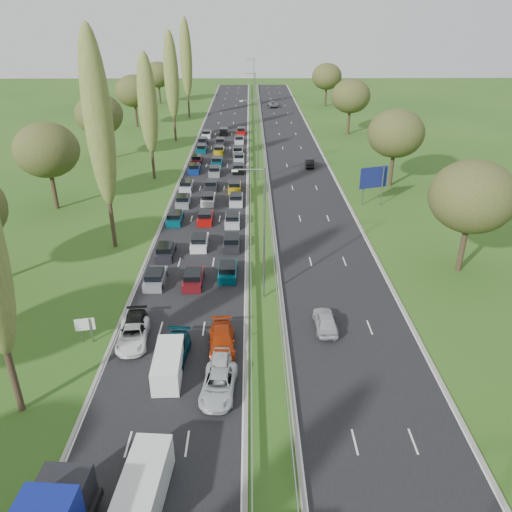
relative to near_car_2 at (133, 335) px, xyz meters
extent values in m
plane|color=#255119|center=(10.29, 43.82, -0.69)|extent=(260.00, 260.00, 0.00)
cube|color=black|center=(3.54, 46.32, -0.69)|extent=(10.50, 215.00, 0.04)
cube|color=black|center=(17.04, 46.32, -0.69)|extent=(10.50, 215.00, 0.04)
cube|color=gray|center=(9.14, 46.32, -0.14)|extent=(0.06, 215.00, 0.32)
cube|color=gray|center=(11.44, 46.32, -0.14)|extent=(0.06, 215.00, 0.32)
cylinder|color=gray|center=(10.29, 6.82, 5.31)|extent=(0.18, 0.18, 12.00)
cylinder|color=gray|center=(10.29, 41.82, 5.31)|extent=(0.18, 0.18, 12.00)
cylinder|color=gray|center=(10.29, 76.82, 5.31)|extent=(0.18, 0.18, 12.00)
cylinder|color=gray|center=(10.29, 111.82, 5.31)|extent=(0.18, 0.18, 12.00)
cylinder|color=#2D2116|center=(-5.71, -7.18, 2.91)|extent=(0.44, 0.44, 7.20)
cylinder|color=#2D2116|center=(-5.71, 17.82, 3.27)|extent=(0.44, 0.44, 7.92)
ellipsoid|color=#58632A|center=(-5.71, 17.82, 12.95)|extent=(2.80, 2.80, 17.60)
cylinder|color=#2D2116|center=(-5.71, 42.82, 2.55)|extent=(0.44, 0.44, 6.48)
ellipsoid|color=#58632A|center=(-5.71, 42.82, 10.47)|extent=(2.80, 2.80, 14.40)
cylinder|color=#2D2116|center=(-5.71, 67.82, 2.91)|extent=(0.44, 0.44, 7.20)
ellipsoid|color=#58632A|center=(-5.71, 67.82, 11.71)|extent=(2.80, 2.80, 16.00)
cylinder|color=#2D2116|center=(-5.71, 92.82, 3.27)|extent=(0.44, 0.44, 7.92)
ellipsoid|color=#58632A|center=(-5.71, 92.82, 12.95)|extent=(2.80, 2.80, 17.60)
cylinder|color=#2D2116|center=(-16.21, 29.82, 1.73)|extent=(0.56, 0.56, 4.84)
ellipsoid|color=#38471E|center=(-16.21, 29.82, 7.01)|extent=(8.00, 8.00, 6.80)
cylinder|color=#2D2116|center=(-16.21, 53.82, 1.73)|extent=(0.56, 0.56, 4.84)
ellipsoid|color=#38471E|center=(-16.21, 53.82, 7.01)|extent=(8.00, 8.00, 6.80)
cylinder|color=#2D2116|center=(-16.21, 81.82, 1.73)|extent=(0.56, 0.56, 4.84)
ellipsoid|color=#38471E|center=(-16.21, 81.82, 7.01)|extent=(8.00, 8.00, 6.80)
cylinder|color=#2D2116|center=(-16.21, 113.82, 1.73)|extent=(0.56, 0.56, 4.84)
ellipsoid|color=#38471E|center=(-16.21, 113.82, 7.01)|extent=(8.00, 8.00, 6.80)
cylinder|color=#2D2116|center=(29.79, 11.82, 1.73)|extent=(0.56, 0.56, 4.84)
ellipsoid|color=#38471E|center=(29.79, 11.82, 7.01)|extent=(8.00, 8.00, 6.80)
cylinder|color=#2D2116|center=(29.79, 38.82, 1.73)|extent=(0.56, 0.56, 4.84)
ellipsoid|color=#38471E|center=(29.79, 38.82, 7.01)|extent=(8.00, 8.00, 6.80)
cylinder|color=#2D2116|center=(29.79, 73.82, 1.73)|extent=(0.56, 0.56, 4.84)
ellipsoid|color=#38471E|center=(29.79, 73.82, 7.01)|extent=(8.00, 8.00, 6.80)
cylinder|color=#2D2116|center=(29.79, 108.82, 1.73)|extent=(0.56, 0.56, 4.84)
ellipsoid|color=#38471E|center=(29.79, 108.82, 7.01)|extent=(8.00, 8.00, 6.80)
cube|color=slate|center=(0.14, 9.41, -0.25)|extent=(1.75, 4.00, 0.80)
cube|color=black|center=(0.21, 15.33, -0.25)|extent=(1.75, 4.00, 0.80)
cube|color=#053F4C|center=(-0.07, 24.78, -0.25)|extent=(1.75, 4.00, 0.80)
cube|color=slate|center=(0.24, 30.89, -0.25)|extent=(1.75, 4.00, 0.80)
cube|color=#B2B7BC|center=(-0.12, 37.38, -0.25)|extent=(1.75, 4.00, 0.80)
cube|color=navy|center=(0.16, 46.23, -0.25)|extent=(1.75, 4.00, 0.80)
cube|color=#590F14|center=(0.05, 51.65, -0.25)|extent=(1.75, 4.00, 0.80)
cube|color=#053F4C|center=(0.23, 59.25, -0.25)|extent=(1.75, 4.00, 0.80)
cube|color=black|center=(-0.06, 64.80, -0.25)|extent=(1.75, 4.00, 0.80)
cube|color=silver|center=(0.18, 71.41, -0.25)|extent=(1.75, 4.00, 0.80)
cube|color=#590F14|center=(3.72, 9.34, -0.25)|extent=(1.75, 4.00, 0.80)
cube|color=silver|center=(3.57, 17.64, -0.25)|extent=(1.75, 4.00, 0.80)
cube|color=#A50C0A|center=(3.62, 24.99, -0.25)|extent=(1.75, 4.00, 0.80)
cube|color=silver|center=(3.46, 31.58, -0.25)|extent=(1.75, 4.00, 0.80)
cube|color=black|center=(3.48, 37.54, -0.25)|extent=(1.75, 4.00, 0.80)
cube|color=slate|center=(3.52, 44.72, -0.25)|extent=(1.75, 4.00, 0.80)
cube|color=#053F4C|center=(3.56, 50.42, -0.25)|extent=(1.75, 4.00, 0.80)
cube|color=#BF990C|center=(3.46, 58.07, -0.25)|extent=(1.75, 4.00, 0.80)
cube|color=black|center=(3.34, 64.45, -0.25)|extent=(1.75, 4.00, 0.80)
cube|color=black|center=(3.63, 73.61, -0.25)|extent=(1.75, 4.00, 0.80)
cube|color=#053F4C|center=(6.88, 10.81, -0.25)|extent=(1.75, 4.00, 0.80)
cube|color=black|center=(7.06, 17.52, -0.25)|extent=(1.75, 4.00, 0.80)
cube|color=#B2B7BC|center=(6.95, 24.08, -0.25)|extent=(1.75, 4.00, 0.80)
cube|color=#B2B7BC|center=(7.22, 31.42, -0.25)|extent=(1.75, 4.00, 0.80)
cube|color=#BF990C|center=(6.87, 36.86, -0.25)|extent=(1.75, 4.00, 0.80)
cube|color=black|center=(7.22, 46.19, -0.25)|extent=(1.75, 4.00, 0.80)
cube|color=#B2B7BC|center=(7.21, 52.59, -0.25)|extent=(1.75, 4.00, 0.80)
cube|color=silver|center=(6.92, 57.42, -0.25)|extent=(1.75, 4.00, 0.80)
cube|color=#B2B7BC|center=(7.00, 66.24, -0.25)|extent=(1.75, 4.00, 0.80)
cube|color=#A50C0A|center=(7.22, 74.29, -0.25)|extent=(1.75, 4.00, 0.80)
imported|color=white|center=(0.00, 0.00, 0.00)|extent=(2.63, 5.01, 1.34)
imported|color=black|center=(-0.08, 0.89, 0.02)|extent=(2.33, 4.90, 1.38)
imported|color=#043243|center=(3.43, -2.37, 0.05)|extent=(2.42, 5.14, 1.45)
imported|color=#C3710D|center=(3.35, -3.41, 0.08)|extent=(1.94, 4.49, 1.51)
imported|color=#B8BFC3|center=(6.94, -5.79, -0.01)|extent=(2.56, 4.92, 1.32)
imported|color=#A72E0A|center=(6.92, -0.75, 0.02)|extent=(2.23, 4.87, 1.38)
imported|color=silver|center=(6.92, -3.88, -0.01)|extent=(1.69, 3.96, 1.33)
imported|color=#AAADB4|center=(15.13, 1.77, 0.03)|extent=(1.73, 4.17, 1.41)
imported|color=black|center=(18.99, 48.96, 0.00)|extent=(1.65, 4.12, 1.33)
imported|color=slate|center=(15.31, 107.72, 0.07)|extent=(2.89, 5.51, 1.48)
cube|color=black|center=(-0.16, -14.96, 0.88)|extent=(2.50, 2.25, 2.20)
cylinder|color=black|center=(-0.16, -15.04, -0.17)|extent=(2.15, 1.00, 1.00)
cube|color=silver|center=(3.55, -13.96, 0.40)|extent=(2.03, 5.08, 2.03)
cube|color=black|center=(3.55, -11.72, 0.29)|extent=(1.98, 0.81, 1.63)
cylinder|color=black|center=(2.69, -12.33, -0.33)|extent=(0.25, 0.69, 0.69)
cube|color=white|center=(3.34, -3.99, 0.30)|extent=(1.85, 4.64, 1.85)
cube|color=black|center=(3.34, -1.95, 0.21)|extent=(1.81, 0.74, 1.48)
cylinder|color=black|center=(2.55, -2.50, -0.36)|extent=(0.23, 0.63, 0.63)
cylinder|color=black|center=(4.13, -5.47, -0.36)|extent=(0.23, 0.63, 0.63)
cylinder|color=gray|center=(-4.01, 0.16, 0.36)|extent=(0.16, 0.16, 2.10)
cylinder|color=gray|center=(-3.21, 0.16, 0.36)|extent=(0.16, 0.16, 2.10)
cube|color=silver|center=(-3.61, 0.16, 0.91)|extent=(1.49, 0.38, 1.00)
cylinder|color=gray|center=(23.99, 30.53, 1.91)|extent=(0.16, 0.16, 5.20)
cylinder|color=gray|center=(26.39, 30.53, 1.91)|extent=(0.16, 0.16, 5.20)
cube|color=navy|center=(25.19, 30.53, 3.11)|extent=(3.82, 1.38, 2.80)
camera|label=1|loc=(9.13, -31.95, 22.37)|focal=35.00mm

